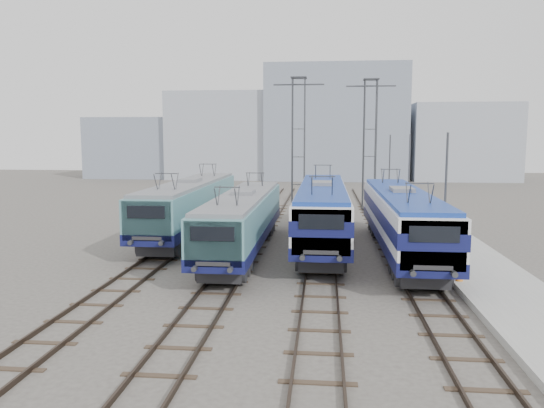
{
  "coord_description": "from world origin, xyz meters",
  "views": [
    {
      "loc": [
        2.36,
        -25.93,
        6.74
      ],
      "look_at": [
        -0.9,
        7.0,
        2.58
      ],
      "focal_mm": 35.0,
      "sensor_mm": 36.0,
      "label": 1
    }
  ],
  "objects_px": {
    "mast_rear": "(389,171)",
    "safety_cone": "(459,275)",
    "catenary_tower_east": "(370,139)",
    "locomotive_far_right": "(402,216)",
    "mast_front": "(445,201)",
    "mast_mid": "(409,182)",
    "catenary_tower_west": "(298,139)",
    "locomotive_far_left": "(190,203)",
    "locomotive_center_left": "(243,218)",
    "locomotive_center_right": "(322,208)"
  },
  "relations": [
    {
      "from": "catenary_tower_west",
      "to": "locomotive_center_left",
      "type": "bearing_deg",
      "value": -97.06
    },
    {
      "from": "locomotive_center_right",
      "to": "mast_front",
      "type": "xyz_separation_m",
      "value": [
        6.35,
        -4.8,
        1.12
      ]
    },
    {
      "from": "catenary_tower_west",
      "to": "catenary_tower_east",
      "type": "bearing_deg",
      "value": 17.1
    },
    {
      "from": "locomotive_far_left",
      "to": "mast_rear",
      "type": "height_order",
      "value": "mast_rear"
    },
    {
      "from": "mast_rear",
      "to": "catenary_tower_east",
      "type": "bearing_deg",
      "value": -136.4
    },
    {
      "from": "catenary_tower_west",
      "to": "safety_cone",
      "type": "relative_size",
      "value": 21.64
    },
    {
      "from": "mast_mid",
      "to": "safety_cone",
      "type": "relative_size",
      "value": 12.62
    },
    {
      "from": "locomotive_center_right",
      "to": "catenary_tower_east",
      "type": "xyz_separation_m",
      "value": [
        4.25,
        17.2,
        4.26
      ]
    },
    {
      "from": "locomotive_far_right",
      "to": "mast_rear",
      "type": "relative_size",
      "value": 2.61
    },
    {
      "from": "mast_mid",
      "to": "mast_rear",
      "type": "relative_size",
      "value": 1.0
    },
    {
      "from": "locomotive_center_left",
      "to": "locomotive_far_left",
      "type": "bearing_deg",
      "value": 129.9
    },
    {
      "from": "catenary_tower_east",
      "to": "safety_cone",
      "type": "bearing_deg",
      "value": -85.57
    },
    {
      "from": "catenary_tower_east",
      "to": "safety_cone",
      "type": "xyz_separation_m",
      "value": [
        2.0,
        -25.84,
        -6.07
      ]
    },
    {
      "from": "locomotive_far_left",
      "to": "locomotive_center_right",
      "type": "bearing_deg",
      "value": -15.04
    },
    {
      "from": "locomotive_far_left",
      "to": "safety_cone",
      "type": "distance_m",
      "value": 18.92
    },
    {
      "from": "mast_rear",
      "to": "mast_front",
      "type": "bearing_deg",
      "value": -90.0
    },
    {
      "from": "catenary_tower_west",
      "to": "mast_front",
      "type": "xyz_separation_m",
      "value": [
        8.6,
        -20.0,
        -3.14
      ]
    },
    {
      "from": "safety_cone",
      "to": "mast_rear",
      "type": "bearing_deg",
      "value": 89.79
    },
    {
      "from": "locomotive_far_left",
      "to": "mast_front",
      "type": "xyz_separation_m",
      "value": [
        15.35,
        -7.22,
        1.21
      ]
    },
    {
      "from": "mast_front",
      "to": "mast_rear",
      "type": "height_order",
      "value": "same"
    },
    {
      "from": "locomotive_center_left",
      "to": "mast_rear",
      "type": "distance_m",
      "value": 24.71
    },
    {
      "from": "catenary_tower_east",
      "to": "mast_rear",
      "type": "bearing_deg",
      "value": 43.6
    },
    {
      "from": "locomotive_center_left",
      "to": "catenary_tower_east",
      "type": "distance_m",
      "value": 22.43
    },
    {
      "from": "catenary_tower_west",
      "to": "mast_front",
      "type": "relative_size",
      "value": 1.71
    },
    {
      "from": "locomotive_far_right",
      "to": "catenary_tower_east",
      "type": "xyz_separation_m",
      "value": [
        -0.25,
        19.69,
        4.32
      ]
    },
    {
      "from": "mast_rear",
      "to": "safety_cone",
      "type": "bearing_deg",
      "value": -90.21
    },
    {
      "from": "locomotive_far_right",
      "to": "mast_rear",
      "type": "bearing_deg",
      "value": 85.13
    },
    {
      "from": "locomotive_far_right",
      "to": "catenary_tower_west",
      "type": "distance_m",
      "value": 19.42
    },
    {
      "from": "locomotive_center_right",
      "to": "safety_cone",
      "type": "xyz_separation_m",
      "value": [
        6.25,
        -8.65,
        -1.81
      ]
    },
    {
      "from": "safety_cone",
      "to": "mast_mid",
      "type": "bearing_deg",
      "value": 89.64
    },
    {
      "from": "locomotive_center_left",
      "to": "mast_rear",
      "type": "height_order",
      "value": "mast_rear"
    },
    {
      "from": "mast_mid",
      "to": "catenary_tower_west",
      "type": "bearing_deg",
      "value": 137.07
    },
    {
      "from": "locomotive_far_right",
      "to": "mast_mid",
      "type": "bearing_deg",
      "value": 79.19
    },
    {
      "from": "mast_mid",
      "to": "locomotive_far_left",
      "type": "bearing_deg",
      "value": -162.71
    },
    {
      "from": "locomotive_far_right",
      "to": "mast_front",
      "type": "xyz_separation_m",
      "value": [
        1.85,
        -2.31,
        1.17
      ]
    },
    {
      "from": "mast_mid",
      "to": "mast_rear",
      "type": "height_order",
      "value": "same"
    },
    {
      "from": "locomotive_center_left",
      "to": "catenary_tower_east",
      "type": "bearing_deg",
      "value": 66.54
    },
    {
      "from": "catenary_tower_west",
      "to": "catenary_tower_east",
      "type": "distance_m",
      "value": 6.8
    },
    {
      "from": "locomotive_center_left",
      "to": "mast_rear",
      "type": "xyz_separation_m",
      "value": [
        10.85,
        22.16,
        1.35
      ]
    },
    {
      "from": "locomotive_far_right",
      "to": "catenary_tower_west",
      "type": "bearing_deg",
      "value": 110.88
    },
    {
      "from": "catenary_tower_west",
      "to": "mast_mid",
      "type": "distance_m",
      "value": 12.16
    },
    {
      "from": "mast_front",
      "to": "locomotive_far_right",
      "type": "bearing_deg",
      "value": 128.71
    },
    {
      "from": "locomotive_far_right",
      "to": "mast_mid",
      "type": "distance_m",
      "value": 9.94
    },
    {
      "from": "locomotive_center_right",
      "to": "safety_cone",
      "type": "distance_m",
      "value": 10.82
    },
    {
      "from": "catenary_tower_west",
      "to": "mast_rear",
      "type": "height_order",
      "value": "catenary_tower_west"
    },
    {
      "from": "catenary_tower_east",
      "to": "mast_mid",
      "type": "relative_size",
      "value": 1.71
    },
    {
      "from": "catenary_tower_east",
      "to": "safety_cone",
      "type": "height_order",
      "value": "catenary_tower_east"
    },
    {
      "from": "locomotive_far_left",
      "to": "mast_rear",
      "type": "relative_size",
      "value": 2.62
    },
    {
      "from": "locomotive_center_left",
      "to": "locomotive_center_right",
      "type": "height_order",
      "value": "locomotive_center_right"
    },
    {
      "from": "mast_rear",
      "to": "mast_mid",
      "type": "bearing_deg",
      "value": -90.0
    }
  ]
}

